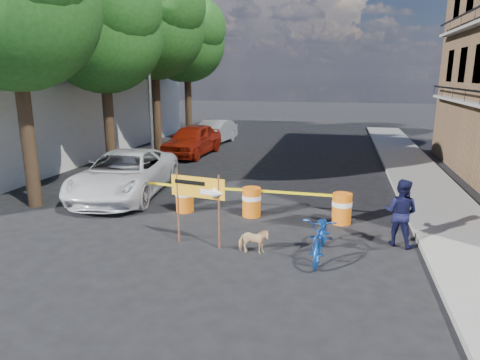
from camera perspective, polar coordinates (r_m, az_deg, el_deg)
The scene contains 19 objects.
ground at distance 10.94m, azimuth -3.26°, elevation -8.90°, with size 120.00×120.00×0.00m, color black.
sidewalk_east at distance 16.54m, azimuth 24.24°, elevation -1.94°, with size 2.40×40.00×0.15m, color gray.
white_building at distance 25.32m, azimuth -26.14°, elevation 9.68°, with size 8.00×22.00×6.00m, color silver.
tree_near at distance 15.28m, azimuth -27.96°, elevation 20.36°, with size 5.46×5.20×9.15m.
tree_mid_a at distance 19.34m, azimuth -17.71°, elevation 18.51°, with size 5.25×5.00×8.68m.
tree_mid_b at distance 23.84m, azimuth -11.38°, elevation 19.58°, with size 5.67×5.40×9.62m.
tree_far at distance 28.43m, azimuth -7.01°, elevation 17.76°, with size 5.04×4.80×8.84m.
streetlamp at distance 21.11m, azimuth -11.92°, elevation 13.96°, with size 1.25×0.18×8.00m.
barrel_far_left at distance 14.49m, azimuth -13.52°, elevation -1.57°, with size 0.58×0.58×0.90m.
barrel_mid_left at distance 13.62m, azimuth -7.39°, elevation -2.28°, with size 0.58×0.58×0.90m.
barrel_mid_right at distance 13.06m, azimuth 1.56°, elevation -2.86°, with size 0.58×0.58×0.90m.
barrel_far_right at distance 12.78m, azimuth 13.42°, elevation -3.63°, with size 0.58×0.58×0.90m.
detour_sign at distance 10.55m, azimuth -4.74°, elevation -1.80°, with size 1.46×0.41×1.90m.
pedestrian at distance 11.49m, azimuth 20.64°, elevation -4.09°, with size 0.84×0.65×1.73m, color black.
bicycle at distance 10.14m, azimuth 10.92°, elevation -4.59°, with size 0.74×1.12×2.13m, color #13429C.
dog at distance 10.44m, azimuth 1.80°, elevation -8.12°, with size 0.35×0.76×0.64m, color #D6B07A.
suv_white at distance 15.78m, azimuth -15.10°, elevation 0.79°, with size 2.63×5.71×1.59m, color silver.
sedan_red at distance 23.21m, azimuth -6.37°, elevation 5.34°, with size 1.96×4.87×1.66m, color #991D0C.
sedan_silver at distance 27.05m, azimuth -3.49°, elevation 6.40°, with size 1.56×4.46×1.47m, color silver.
Camera 1 is at (2.90, -9.67, 4.23)m, focal length 32.00 mm.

